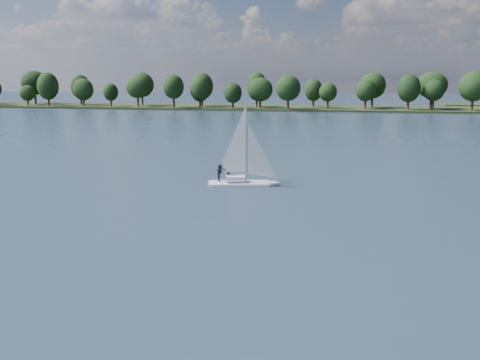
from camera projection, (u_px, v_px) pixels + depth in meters
The scene contains 4 objects.
ground at pixel (303, 139), 111.63m from camera, with size 700.00×700.00×0.00m, color #233342.
far_shore at pixel (329, 109), 219.23m from camera, with size 660.00×40.00×1.50m, color black.
sailboat at pixel (239, 162), 62.43m from camera, with size 7.89×3.91×10.01m.
treeline at pixel (298, 89), 216.88m from camera, with size 562.22×74.07×18.51m.
Camera 1 is at (10.19, -11.60, 12.44)m, focal length 40.00 mm.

